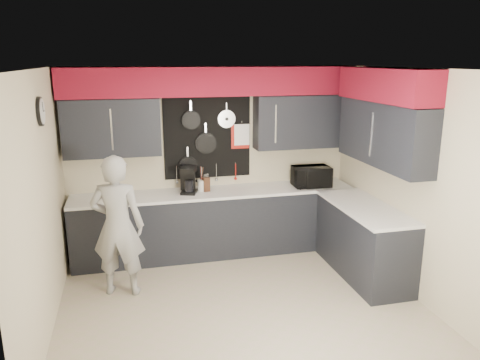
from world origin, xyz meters
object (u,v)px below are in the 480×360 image
object	(u,v)px
knife_block	(206,184)
microwave	(311,177)
utensil_crock	(202,185)
coffee_maker	(188,179)
person	(118,226)

from	to	relation	value
knife_block	microwave	bearing A→B (deg)	-13.37
utensil_crock	microwave	bearing A→B (deg)	-5.09
microwave	coffee_maker	world-z (taller)	coffee_maker
knife_block	person	size ratio (longest dim) A/B	0.12
microwave	coffee_maker	size ratio (longest dim) A/B	1.42
microwave	knife_block	bearing A→B (deg)	178.15
knife_block	coffee_maker	size ratio (longest dim) A/B	0.53
utensil_crock	person	bearing A→B (deg)	-140.29
utensil_crock	coffee_maker	distance (m)	0.23
knife_block	coffee_maker	distance (m)	0.26
utensil_crock	coffee_maker	size ratio (longest dim) A/B	0.42
knife_block	coffee_maker	bearing A→B (deg)	174.45
microwave	utensil_crock	bearing A→B (deg)	177.08
microwave	utensil_crock	world-z (taller)	microwave
knife_block	utensil_crock	xyz separation A→B (m)	(-0.06, 0.03, -0.02)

